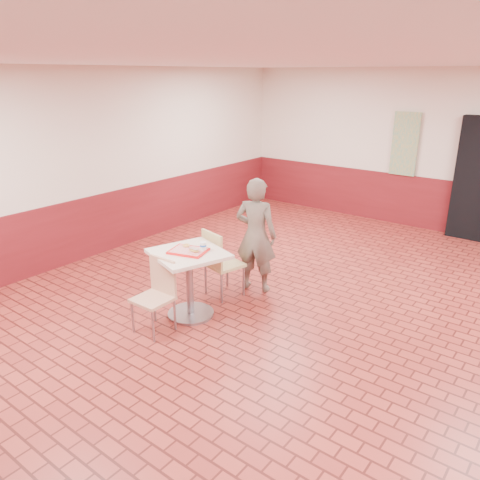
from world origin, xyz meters
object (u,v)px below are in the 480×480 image
Objects in this scene: main_table at (189,273)px; serving_tray at (188,251)px; customer at (256,235)px; paper_cup at (203,246)px; chair_main_back at (220,260)px; ring_donut at (186,245)px; chair_main_front at (157,291)px; long_john_donut at (194,250)px.

serving_tray is (-0.00, 0.00, 0.29)m from main_table.
customer is 16.52× the size of paper_cup.
paper_cup is at bearing 70.99° from customer.
chair_main_back reaches higher than serving_tray.
paper_cup reaches higher than main_table.
ring_donut reaches higher than main_table.
chair_main_back is (0.02, 1.11, 0.04)m from chair_main_front.
long_john_donut is at bearing 69.28° from customer.
serving_tray is 0.19m from paper_cup.
chair_main_front is at bearing 103.18° from chair_main_back.
ring_donut is (-0.30, -1.05, 0.09)m from customer.
customer is (0.25, 0.48, 0.27)m from chair_main_back.
ring_donut is at bearing 92.63° from chair_main_front.
ring_donut is (-0.05, -0.57, 0.37)m from chair_main_back.
long_john_donut is at bearing 70.01° from chair_main_front.
ring_donut reaches higher than chair_main_front.
chair_main_front is 1.65m from customer.
chair_main_back is at bearing 94.77° from main_table.
customer is 1.13m from long_john_donut.
paper_cup is (0.21, 0.59, 0.44)m from chair_main_front.
chair_main_front is 6.04× the size of long_john_donut.
customer is 1.14m from serving_tray.
chair_main_back is 2.19× the size of serving_tray.
chair_main_front is 9.69× the size of ring_donut.
serving_tray is (0.07, 0.47, 0.38)m from chair_main_front.
main_table is at bearing 178.31° from long_john_donut.
main_table is 0.97× the size of chair_main_front.
paper_cup reaches higher than chair_main_back.
main_table is 0.29m from serving_tray.
chair_main_back reaches higher than long_john_donut.
chair_main_front is 2.03× the size of serving_tray.
serving_tray is at bearing 108.80° from chair_main_back.
chair_main_back is 0.76m from long_john_donut.
paper_cup reaches higher than serving_tray.
main_table is 0.64m from chair_main_back.
customer is 11.03× the size of long_john_donut.
chair_main_back is 0.59× the size of customer.
serving_tray reaches higher than chair_main_front.
chair_main_back is 9.75× the size of paper_cup.
paper_cup is (0.04, 0.12, 0.03)m from long_john_donut.
paper_cup reaches higher than long_john_donut.
main_table is at bearing -34.74° from ring_donut.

